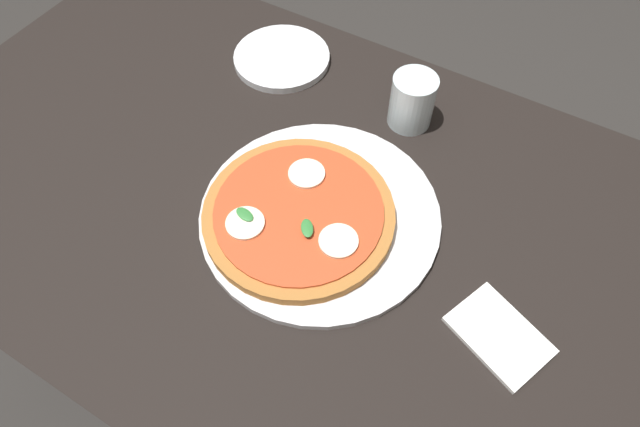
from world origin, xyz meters
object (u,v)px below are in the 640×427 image
Objects in this scene: dining_table at (316,242)px; pizza at (299,214)px; glass_cup at (412,101)px; napkin at (499,335)px; serving_tray at (320,215)px; plate_white at (282,58)px.

dining_table is 0.13m from pizza.
dining_table is 5.09× the size of pizza.
glass_cup is (0.04, 0.25, 0.15)m from dining_table.
napkin is at bearing -47.61° from glass_cup.
serving_tray is 0.31m from napkin.
dining_table is 0.34m from napkin.
glass_cup reaches higher than napkin.
pizza is at bearing -53.36° from plate_white.
dining_table is 0.38m from plate_white.
serving_tray is 3.93× the size of glass_cup.
plate_white is 1.43× the size of napkin.
dining_table is at bearing 72.33° from pizza.
pizza is at bearing -107.67° from dining_table.
serving_tray is at bearing -97.03° from glass_cup.
plate_white is (-0.23, 0.30, -0.02)m from pizza.
plate_white is 1.95× the size of glass_cup.
serving_tray is 0.26m from glass_cup.
napkin is (0.33, -0.02, -0.02)m from pizza.
pizza is (-0.01, -0.03, 0.12)m from dining_table.
napkin is 1.36× the size of glass_cup.
plate_white is at bearing 126.64° from pizza.
dining_table is 8.06× the size of plate_white.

